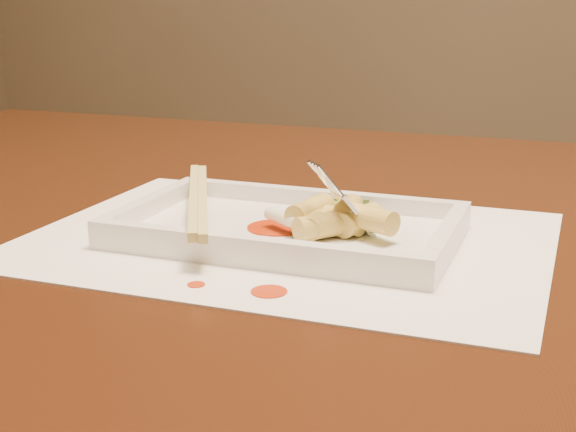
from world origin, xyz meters
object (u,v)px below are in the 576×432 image
(chopstick_a, at_px, (194,198))
(fork, at_px, (384,137))
(plate_base, at_px, (288,233))
(placemat, at_px, (288,239))
(table, at_px, (327,325))

(chopstick_a, relative_size, fork, 1.60)
(plate_base, distance_m, chopstick_a, 0.08)
(plate_base, relative_size, chopstick_a, 1.16)
(chopstick_a, bearing_deg, plate_base, 0.00)
(placemat, relative_size, plate_base, 1.54)
(placemat, bearing_deg, fork, 14.42)
(plate_base, height_order, fork, fork)
(table, bearing_deg, plate_base, -97.65)
(placemat, relative_size, fork, 2.86)
(table, xyz_separation_m, placemat, (-0.01, -0.07, 0.10))
(table, bearing_deg, chopstick_a, -141.18)
(fork, bearing_deg, table, 137.02)
(table, distance_m, chopstick_a, 0.17)
(plate_base, bearing_deg, placemat, 0.00)
(plate_base, relative_size, fork, 1.86)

